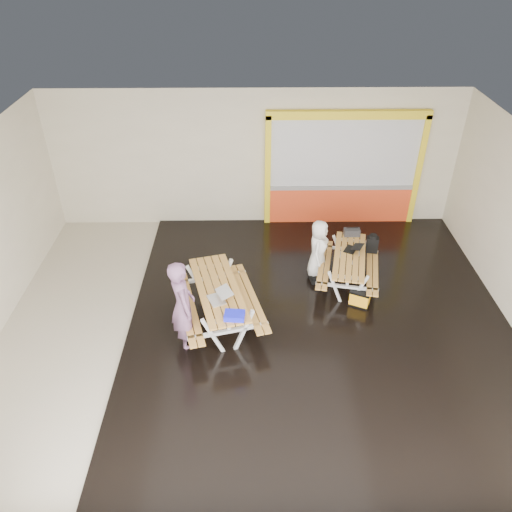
{
  "coord_description": "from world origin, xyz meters",
  "views": [
    {
      "loc": [
        -0.11,
        -7.46,
        6.71
      ],
      "look_at": [
        0.0,
        0.9,
        1.0
      ],
      "focal_mm": 35.0,
      "sensor_mm": 36.0,
      "label": 1
    }
  ],
  "objects_px": {
    "person_right": "(318,249)",
    "toolbox": "(352,232)",
    "picnic_table_left": "(219,296)",
    "person_left": "(183,306)",
    "picnic_table_right": "(349,262)",
    "laptop_right": "(353,248)",
    "blue_pouch": "(235,316)",
    "laptop_left": "(219,297)",
    "fluke_bag": "(360,298)",
    "backpack": "(372,244)",
    "dark_case": "(319,277)"
  },
  "relations": [
    {
      "from": "person_right",
      "to": "toolbox",
      "type": "bearing_deg",
      "value": -38.19
    },
    {
      "from": "picnic_table_left",
      "to": "person_left",
      "type": "distance_m",
      "value": 0.87
    },
    {
      "from": "picnic_table_right",
      "to": "laptop_right",
      "type": "distance_m",
      "value": 0.31
    },
    {
      "from": "person_left",
      "to": "blue_pouch",
      "type": "bearing_deg",
      "value": -125.37
    },
    {
      "from": "laptop_left",
      "to": "fluke_bag",
      "type": "relative_size",
      "value": 1.11
    },
    {
      "from": "person_left",
      "to": "laptop_right",
      "type": "height_order",
      "value": "person_left"
    },
    {
      "from": "toolbox",
      "to": "blue_pouch",
      "type": "bearing_deg",
      "value": -131.47
    },
    {
      "from": "picnic_table_right",
      "to": "person_left",
      "type": "relative_size",
      "value": 1.11
    },
    {
      "from": "fluke_bag",
      "to": "toolbox",
      "type": "bearing_deg",
      "value": 88.28
    },
    {
      "from": "picnic_table_right",
      "to": "backpack",
      "type": "xyz_separation_m",
      "value": [
        0.6,
        0.55,
        0.11
      ]
    },
    {
      "from": "backpack",
      "to": "dark_case",
      "type": "xyz_separation_m",
      "value": [
        -1.2,
        -0.49,
        -0.55
      ]
    },
    {
      "from": "dark_case",
      "to": "backpack",
      "type": "bearing_deg",
      "value": 22.23
    },
    {
      "from": "toolbox",
      "to": "person_right",
      "type": "bearing_deg",
      "value": -144.29
    },
    {
      "from": "fluke_bag",
      "to": "blue_pouch",
      "type": "bearing_deg",
      "value": -152.56
    },
    {
      "from": "picnic_table_right",
      "to": "dark_case",
      "type": "height_order",
      "value": "picnic_table_right"
    },
    {
      "from": "person_left",
      "to": "fluke_bag",
      "type": "bearing_deg",
      "value": -91.67
    },
    {
      "from": "picnic_table_left",
      "to": "backpack",
      "type": "relative_size",
      "value": 5.65
    },
    {
      "from": "laptop_left",
      "to": "toolbox",
      "type": "relative_size",
      "value": 1.49
    },
    {
      "from": "backpack",
      "to": "fluke_bag",
      "type": "height_order",
      "value": "backpack"
    },
    {
      "from": "person_left",
      "to": "dark_case",
      "type": "xyz_separation_m",
      "value": [
        2.74,
        1.88,
        -0.79
      ]
    },
    {
      "from": "picnic_table_right",
      "to": "person_right",
      "type": "xyz_separation_m",
      "value": [
        -0.65,
        0.21,
        0.21
      ]
    },
    {
      "from": "blue_pouch",
      "to": "laptop_left",
      "type": "bearing_deg",
      "value": 119.5
    },
    {
      "from": "dark_case",
      "to": "person_left",
      "type": "bearing_deg",
      "value": -145.58
    },
    {
      "from": "laptop_right",
      "to": "picnic_table_left",
      "type": "bearing_deg",
      "value": -153.08
    },
    {
      "from": "laptop_left",
      "to": "toolbox",
      "type": "height_order",
      "value": "laptop_left"
    },
    {
      "from": "laptop_right",
      "to": "blue_pouch",
      "type": "relative_size",
      "value": 1.34
    },
    {
      "from": "picnic_table_left",
      "to": "laptop_right",
      "type": "bearing_deg",
      "value": 26.92
    },
    {
      "from": "laptop_left",
      "to": "blue_pouch",
      "type": "xyz_separation_m",
      "value": [
        0.29,
        -0.52,
        -0.01
      ]
    },
    {
      "from": "picnic_table_left",
      "to": "fluke_bag",
      "type": "distance_m",
      "value": 2.93
    },
    {
      "from": "picnic_table_left",
      "to": "person_left",
      "type": "relative_size",
      "value": 1.34
    },
    {
      "from": "picnic_table_left",
      "to": "picnic_table_right",
      "type": "relative_size",
      "value": 1.2
    },
    {
      "from": "picnic_table_left",
      "to": "picnic_table_right",
      "type": "height_order",
      "value": "picnic_table_left"
    },
    {
      "from": "person_left",
      "to": "backpack",
      "type": "height_order",
      "value": "person_left"
    },
    {
      "from": "person_right",
      "to": "dark_case",
      "type": "bearing_deg",
      "value": -145.77
    },
    {
      "from": "person_left",
      "to": "person_right",
      "type": "relative_size",
      "value": 1.4
    },
    {
      "from": "dark_case",
      "to": "picnic_table_right",
      "type": "bearing_deg",
      "value": -6.02
    },
    {
      "from": "picnic_table_right",
      "to": "toolbox",
      "type": "relative_size",
      "value": 5.82
    },
    {
      "from": "person_right",
      "to": "dark_case",
      "type": "xyz_separation_m",
      "value": [
        0.05,
        -0.15,
        -0.65
      ]
    },
    {
      "from": "person_right",
      "to": "blue_pouch",
      "type": "xyz_separation_m",
      "value": [
        -1.75,
        -2.32,
        0.15
      ]
    },
    {
      "from": "person_left",
      "to": "laptop_right",
      "type": "xyz_separation_m",
      "value": [
        3.44,
        2.0,
        -0.12
      ]
    },
    {
      "from": "toolbox",
      "to": "fluke_bag",
      "type": "bearing_deg",
      "value": -91.72
    },
    {
      "from": "picnic_table_right",
      "to": "picnic_table_left",
      "type": "bearing_deg",
      "value": -155.44
    },
    {
      "from": "person_left",
      "to": "backpack",
      "type": "bearing_deg",
      "value": -77.06
    },
    {
      "from": "picnic_table_right",
      "to": "person_left",
      "type": "bearing_deg",
      "value": -151.46
    },
    {
      "from": "person_right",
      "to": "fluke_bag",
      "type": "bearing_deg",
      "value": -126.5
    },
    {
      "from": "picnic_table_right",
      "to": "person_left",
      "type": "distance_m",
      "value": 3.82
    },
    {
      "from": "person_left",
      "to": "dark_case",
      "type": "relative_size",
      "value": 4.55
    },
    {
      "from": "person_left",
      "to": "picnic_table_right",
      "type": "bearing_deg",
      "value": -79.52
    },
    {
      "from": "picnic_table_left",
      "to": "dark_case",
      "type": "height_order",
      "value": "picnic_table_left"
    },
    {
      "from": "dark_case",
      "to": "picnic_table_left",
      "type": "bearing_deg",
      "value": -148.45
    }
  ]
}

